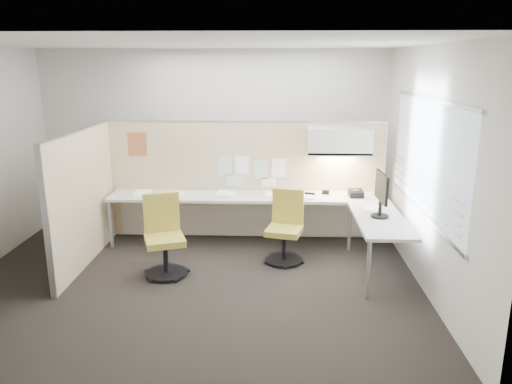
{
  "coord_description": "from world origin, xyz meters",
  "views": [
    {
      "loc": [
        1.0,
        -5.67,
        2.6
      ],
      "look_at": [
        0.74,
        0.8,
        0.91
      ],
      "focal_mm": 35.0,
      "sensor_mm": 36.0,
      "label": 1
    }
  ],
  "objects_px": {
    "chair_right": "(285,229)",
    "monitor": "(381,192)",
    "desk": "(270,207)",
    "phone": "(355,193)",
    "chair_left": "(164,238)"
  },
  "relations": [
    {
      "from": "chair_right",
      "to": "monitor",
      "type": "height_order",
      "value": "monitor"
    },
    {
      "from": "desk",
      "to": "chair_right",
      "type": "height_order",
      "value": "chair_right"
    },
    {
      "from": "chair_left",
      "to": "phone",
      "type": "distance_m",
      "value": 2.78
    },
    {
      "from": "chair_right",
      "to": "monitor",
      "type": "distance_m",
      "value": 1.36
    },
    {
      "from": "desk",
      "to": "chair_left",
      "type": "xyz_separation_m",
      "value": [
        -1.32,
        -0.98,
        -0.13
      ]
    },
    {
      "from": "chair_left",
      "to": "monitor",
      "type": "xyz_separation_m",
      "value": [
        2.68,
        0.15,
        0.59
      ]
    },
    {
      "from": "chair_left",
      "to": "monitor",
      "type": "distance_m",
      "value": 2.75
    },
    {
      "from": "desk",
      "to": "monitor",
      "type": "xyz_separation_m",
      "value": [
        1.37,
        -0.83,
        0.45
      ]
    },
    {
      "from": "chair_right",
      "to": "phone",
      "type": "relative_size",
      "value": 4.32
    },
    {
      "from": "desk",
      "to": "phone",
      "type": "bearing_deg",
      "value": 6.01
    },
    {
      "from": "desk",
      "to": "phone",
      "type": "height_order",
      "value": "phone"
    },
    {
      "from": "monitor",
      "to": "phone",
      "type": "height_order",
      "value": "monitor"
    },
    {
      "from": "chair_left",
      "to": "chair_right",
      "type": "xyz_separation_m",
      "value": [
        1.52,
        0.49,
        -0.03
      ]
    },
    {
      "from": "desk",
      "to": "chair_right",
      "type": "relative_size",
      "value": 4.23
    },
    {
      "from": "desk",
      "to": "chair_right",
      "type": "bearing_deg",
      "value": -67.06
    }
  ]
}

